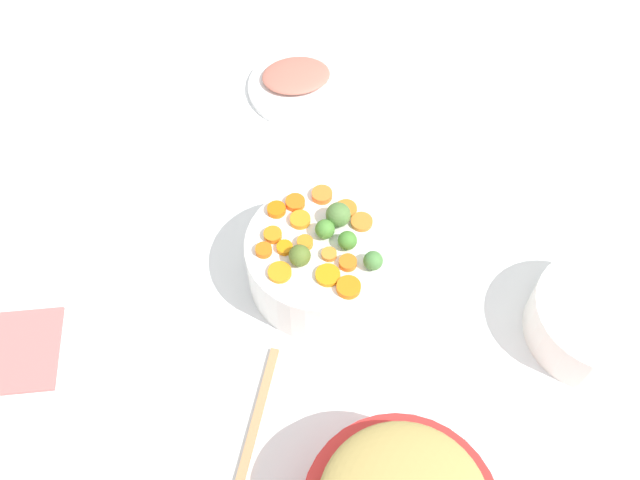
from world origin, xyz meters
TOP-DOWN VIEW (x-y plane):
  - tabletop at (0.00, 0.00)m, footprint 2.40×2.40m
  - serving_bowl_carrots at (0.01, -0.04)m, footprint 0.24×0.24m
  - carrot_slice_0 at (-0.09, -0.04)m, footprint 0.05×0.05m
  - carrot_slice_1 at (-0.04, -0.08)m, footprint 0.04×0.04m
  - carrot_slice_2 at (0.02, -0.10)m, footprint 0.04×0.04m
  - carrot_slice_3 at (-0.07, -0.08)m, footprint 0.03×0.03m
  - carrot_slice_4 at (0.06, -0.11)m, footprint 0.04×0.04m
  - carrot_slice_5 at (0.03, -0.03)m, footprint 0.03×0.03m
  - carrot_slice_6 at (0.09, 0.00)m, footprint 0.04×0.04m
  - carrot_slice_7 at (0.07, -0.03)m, footprint 0.06×0.06m
  - carrot_slice_8 at (-0.06, -0.11)m, footprint 0.04×0.04m
  - carrot_slice_9 at (0.05, 0.00)m, footprint 0.03×0.03m
  - carrot_slice_10 at (-0.01, -0.12)m, footprint 0.04×0.04m
  - carrot_slice_11 at (-0.06, 0.00)m, footprint 0.05×0.05m
  - carrot_slice_12 at (0.01, -0.07)m, footprint 0.03×0.03m
  - carrot_slice_13 at (0.02, -0.13)m, footprint 0.03×0.03m
  - carrot_slice_14 at (-0.03, 0.02)m, footprint 0.05×0.05m
  - brussels_sprout_0 at (-0.01, -0.04)m, footprint 0.03×0.03m
  - brussels_sprout_1 at (0.05, 0.04)m, footprint 0.03×0.03m
  - brussels_sprout_2 at (-0.03, -0.01)m, footprint 0.04×0.04m
  - brussels_sprout_3 at (0.01, 0.00)m, footprint 0.03×0.03m
  - brussels_sprout_4 at (0.04, -0.08)m, footprint 0.04×0.04m
  - wooden_spoon at (0.34, -0.16)m, footprint 0.29×0.09m
  - casserole_dish at (0.11, 0.40)m, footprint 0.21×0.21m
  - ham_plate at (-0.45, -0.08)m, footprint 0.23×0.23m
  - ham_slice_main at (-0.47, -0.09)m, footprint 0.14×0.16m
  - dish_towel at (0.15, -0.55)m, footprint 0.16×0.17m

SIDE VIEW (x-z plane):
  - tabletop at x=0.00m, z-range 0.00..0.02m
  - dish_towel at x=0.15m, z-range 0.02..0.03m
  - wooden_spoon at x=0.34m, z-range 0.02..0.03m
  - ham_plate at x=-0.45m, z-range 0.02..0.03m
  - ham_slice_main at x=-0.47m, z-range 0.03..0.05m
  - casserole_dish at x=0.11m, z-range 0.02..0.11m
  - serving_bowl_carrots at x=0.01m, z-range 0.02..0.13m
  - carrot_slice_11 at x=-0.06m, z-range 0.13..0.13m
  - carrot_slice_4 at x=0.06m, z-range 0.13..0.14m
  - carrot_slice_14 at x=-0.03m, z-range 0.13..0.14m
  - carrot_slice_7 at x=0.07m, z-range 0.13..0.14m
  - carrot_slice_2 at x=0.02m, z-range 0.13..0.14m
  - carrot_slice_5 at x=0.03m, z-range 0.13..0.14m
  - carrot_slice_1 at x=-0.04m, z-range 0.13..0.14m
  - carrot_slice_8 at x=-0.06m, z-range 0.13..0.14m
  - carrot_slice_3 at x=-0.07m, z-range 0.13..0.14m
  - carrot_slice_10 at x=-0.01m, z-range 0.13..0.14m
  - carrot_slice_13 at x=0.02m, z-range 0.13..0.14m
  - carrot_slice_6 at x=0.09m, z-range 0.13..0.14m
  - carrot_slice_9 at x=0.05m, z-range 0.13..0.14m
  - carrot_slice_0 at x=-0.09m, z-range 0.13..0.14m
  - carrot_slice_12 at x=0.01m, z-range 0.13..0.14m
  - brussels_sprout_1 at x=0.05m, z-range 0.13..0.16m
  - brussels_sprout_3 at x=0.01m, z-range 0.13..0.16m
  - brussels_sprout_0 at x=-0.01m, z-range 0.13..0.16m
  - brussels_sprout_4 at x=0.04m, z-range 0.13..0.16m
  - brussels_sprout_2 at x=-0.03m, z-range 0.13..0.17m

